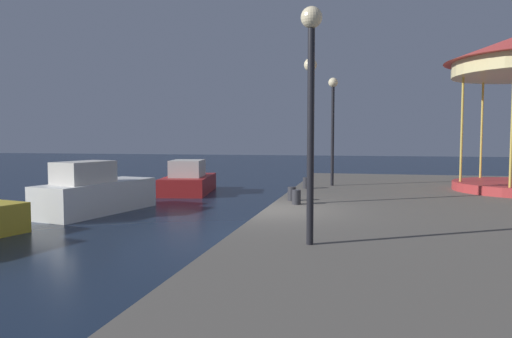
# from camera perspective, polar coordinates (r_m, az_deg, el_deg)

# --- Properties ---
(ground_plane) EXTENTS (120.00, 120.00, 0.00)m
(ground_plane) POSITION_cam_1_polar(r_m,az_deg,el_deg) (12.23, 1.10, -8.55)
(ground_plane) COLOR #162338
(motorboat_red) EXTENTS (2.76, 4.70, 1.58)m
(motorboat_red) POSITION_cam_1_polar(r_m,az_deg,el_deg) (22.67, -8.21, -1.40)
(motorboat_red) COLOR maroon
(motorboat_red) RESTS_ON ground
(motorboat_white) EXTENTS (2.48, 4.78, 1.83)m
(motorboat_white) POSITION_cam_1_polar(r_m,az_deg,el_deg) (17.27, -18.97, -2.77)
(motorboat_white) COLOR white
(motorboat_white) RESTS_ON ground
(lamp_post_near_edge) EXTENTS (0.36, 0.36, 3.98)m
(lamp_post_near_edge) POSITION_cam_1_polar(r_m,az_deg,el_deg) (7.99, 6.71, 10.52)
(lamp_post_near_edge) COLOR black
(lamp_post_near_edge) RESTS_ON quay_dock
(lamp_post_mid_promenade) EXTENTS (0.36, 0.36, 4.00)m
(lamp_post_mid_promenade) POSITION_cam_1_polar(r_m,az_deg,el_deg) (13.09, 6.61, 7.90)
(lamp_post_mid_promenade) COLOR black
(lamp_post_mid_promenade) RESTS_ON quay_dock
(lamp_post_far_end) EXTENTS (0.36, 0.36, 4.10)m
(lamp_post_far_end) POSITION_cam_1_polar(r_m,az_deg,el_deg) (18.13, 9.33, 6.90)
(lamp_post_far_end) COLOR black
(lamp_post_far_end) RESTS_ON quay_dock
(bollard_south) EXTENTS (0.24, 0.24, 0.40)m
(bollard_south) POSITION_cam_1_polar(r_m,az_deg,el_deg) (16.99, 6.12, -1.70)
(bollard_south) COLOR #2D2D33
(bollard_south) RESTS_ON quay_dock
(bollard_center) EXTENTS (0.24, 0.24, 0.40)m
(bollard_center) POSITION_cam_1_polar(r_m,az_deg,el_deg) (13.65, 4.38, -3.02)
(bollard_center) COLOR #2D2D33
(bollard_center) RESTS_ON quay_dock
(bollard_north) EXTENTS (0.24, 0.24, 0.40)m
(bollard_north) POSITION_cam_1_polar(r_m,az_deg,el_deg) (12.88, 4.93, -3.43)
(bollard_north) COLOR #2D2D33
(bollard_north) RESTS_ON quay_dock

